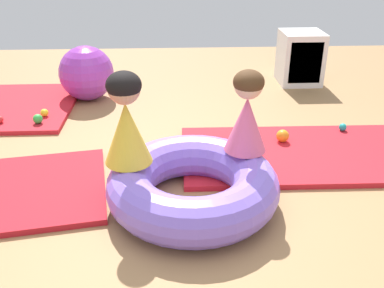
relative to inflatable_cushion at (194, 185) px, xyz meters
name	(u,v)px	position (x,y,z in m)	size (l,w,h in m)	color
ground_plane	(175,204)	(-0.12, 0.01, -0.14)	(8.00, 8.00, 0.00)	#9E7549
gym_mat_front	(9,107)	(-1.68, 1.69, -0.12)	(1.23, 1.23, 0.04)	red
gym_mat_near_right	(304,154)	(0.87, 0.60, -0.12)	(1.82, 0.94, 0.04)	red
inflatable_cushion	(194,185)	(0.00, 0.00, 0.00)	(1.05, 1.05, 0.28)	#8466E0
child_in_pink	(248,112)	(0.34, 0.18, 0.39)	(0.27, 0.27, 0.52)	#E5608E
child_in_yellow	(127,119)	(-0.38, 0.06, 0.41)	(0.34, 0.34, 0.56)	yellow
play_ball_teal	(343,127)	(1.29, 0.96, -0.07)	(0.06, 0.06, 0.06)	teal
play_ball_orange	(283,136)	(0.74, 0.78, -0.05)	(0.10, 0.10, 0.10)	orange
play_ball_red	(0,119)	(-1.60, 1.26, -0.07)	(0.06, 0.06, 0.06)	red
play_ball_yellow	(45,113)	(-1.25, 1.39, -0.07)	(0.07, 0.07, 0.07)	yellow
play_ball_green_second	(38,119)	(-1.27, 1.23, -0.06)	(0.08, 0.08, 0.08)	green
exercise_ball_large	(87,73)	(-0.95, 1.93, 0.13)	(0.54, 0.54, 0.54)	purple
storage_cube	(301,58)	(1.30, 2.33, 0.14)	(0.44, 0.44, 0.56)	silver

